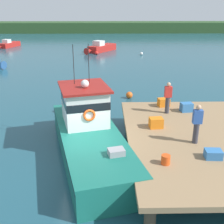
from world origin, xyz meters
name	(u,v)px	position (x,y,z in m)	size (l,w,h in m)	color
ground_plane	(86,162)	(0.00, 0.00, 0.00)	(200.00, 200.00, 0.00)	#1E4C5B
dock	(197,139)	(4.80, 0.00, 1.07)	(6.00, 9.00, 1.20)	#4C3D2D
main_fishing_boat	(88,131)	(0.06, 0.97, 1.01)	(4.44, 9.95, 4.80)	#196B5B
crate_stack_near_edge	(156,123)	(3.17, 0.92, 1.43)	(0.60, 0.44, 0.47)	orange
crate_stack_mid_dock	(164,102)	(4.07, 3.79, 1.42)	(0.60, 0.44, 0.45)	orange
crate_single_by_cleat	(213,154)	(4.80, -1.85, 1.36)	(0.60, 0.44, 0.32)	#3370B2
crate_single_far	(186,107)	(5.11, 2.97, 1.43)	(0.60, 0.44, 0.46)	#3370B2
bait_bucket	(166,160)	(2.99, -2.21, 1.37)	(0.32, 0.32, 0.34)	#E04C19
deckhand_by_the_boat	(168,97)	(4.04, 2.75, 2.06)	(0.36, 0.22, 1.63)	#383842
deckhand_further_back	(197,123)	(4.50, -0.62, 2.06)	(0.36, 0.22, 1.63)	#383842
moored_boat_far_right	(8,45)	(-14.76, 35.60, 0.44)	(2.54, 5.07, 1.27)	red
moored_boat_far_left	(100,48)	(0.10, 30.83, 0.55)	(4.63, 5.88, 1.60)	red
mooring_buoy_outer	(129,95)	(2.60, 8.88, 0.25)	(0.49, 0.49, 0.49)	#EA5B19
mooring_buoy_spare_mooring	(141,54)	(5.73, 27.69, 0.20)	(0.40, 0.40, 0.40)	silver
mooring_buoy_inshore	(97,53)	(-0.39, 28.17, 0.24)	(0.47, 0.47, 0.47)	red
far_shoreline	(102,27)	(0.00, 62.00, 1.20)	(120.00, 8.00, 2.40)	#284723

